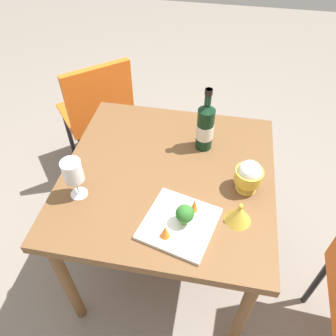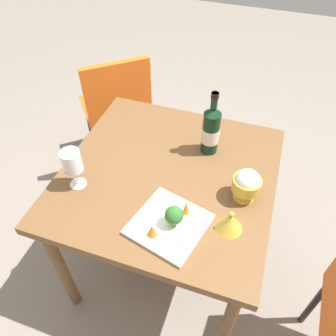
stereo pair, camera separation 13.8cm
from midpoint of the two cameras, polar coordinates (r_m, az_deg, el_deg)
ground_plane at (r=2.00m, az=2.04°, el=-15.46°), size 8.00×8.00×0.00m
dining_table at (r=1.46m, az=2.69°, el=-3.30°), size 0.89×0.89×0.73m
chair_near_window at (r=2.15m, az=-6.91°, el=10.82°), size 0.56×0.56×0.85m
wine_bottle at (r=1.44m, az=10.13°, el=6.34°), size 0.08×0.08×0.30m
wine_glass at (r=1.30m, az=-13.28°, el=0.85°), size 0.08×0.08×0.18m
rice_bowl at (r=1.31m, az=16.31°, el=-2.86°), size 0.11×0.11×0.14m
rice_bowl_lid at (r=1.23m, az=13.81°, el=-9.14°), size 0.10×0.10×0.09m
serving_plate at (r=1.23m, az=3.42°, el=-9.83°), size 0.30×0.30×0.02m
broccoli_floret at (r=1.18m, az=4.43°, el=-8.32°), size 0.07×0.07×0.09m
carrot_garnish_left at (r=1.17m, az=0.67°, el=-10.83°), size 0.04×0.04×0.06m
carrot_garnish_right at (r=1.23m, az=6.39°, el=-6.92°), size 0.03×0.03×0.06m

